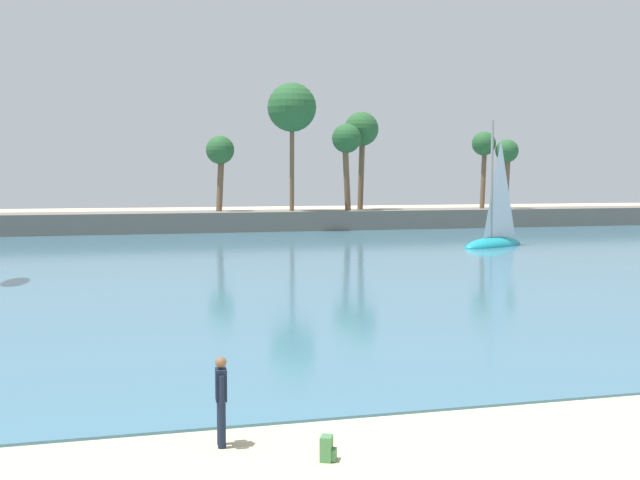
% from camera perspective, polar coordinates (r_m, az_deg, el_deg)
% --- Properties ---
extents(sea, '(220.00, 100.08, 0.06)m').
position_cam_1_polar(sea, '(66.66, -12.88, -0.08)').
color(sea, teal).
rests_on(sea, ground).
extents(palm_headland, '(116.78, 6.45, 13.32)m').
position_cam_1_polar(palm_headland, '(76.41, -14.05, 2.54)').
color(palm_headland, slate).
rests_on(palm_headland, ground).
extents(person_at_waterline, '(0.23, 0.55, 1.67)m').
position_cam_1_polar(person_at_waterline, '(16.03, -6.59, -10.41)').
color(person_at_waterline, '#141E33').
rests_on(person_at_waterline, ground).
extents(backpack_near_kite, '(0.35, 0.36, 0.44)m').
position_cam_1_polar(backpack_near_kite, '(15.35, 0.49, -13.72)').
color(backpack_near_kite, '#47844C').
rests_on(backpack_near_kite, ground).
extents(sailboat_near_shore, '(6.57, 4.92, 9.38)m').
position_cam_1_polar(sailboat_near_shore, '(61.21, 11.53, 0.39)').
color(sailboat_near_shore, teal).
rests_on(sailboat_near_shore, sea).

